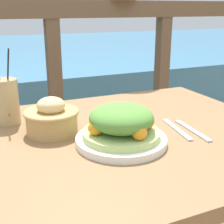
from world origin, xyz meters
The scene contains 8 objects.
patio_table centered at (0.00, 0.00, 0.61)m, with size 1.01×0.82×0.71m.
railing_fence centered at (0.00, 0.86, 0.76)m, with size 2.80×0.08×1.11m.
sea_backdrop centered at (0.00, 3.36, 0.29)m, with size 12.00×4.00×0.59m.
salad_plate centered at (-0.04, -0.07, 0.76)m, with size 0.25×0.25×0.11m.
drink_glass centered at (-0.31, 0.23, 0.79)m, with size 0.08×0.08×0.25m.
bread_basket centered at (-0.20, 0.09, 0.76)m, with size 0.17×0.17×0.11m.
fork centered at (0.16, -0.05, 0.71)m, with size 0.04×0.18×0.00m.
knife centered at (0.20, -0.07, 0.71)m, with size 0.03×0.18×0.00m.
Camera 1 is at (-0.39, -0.79, 1.07)m, focal length 50.00 mm.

